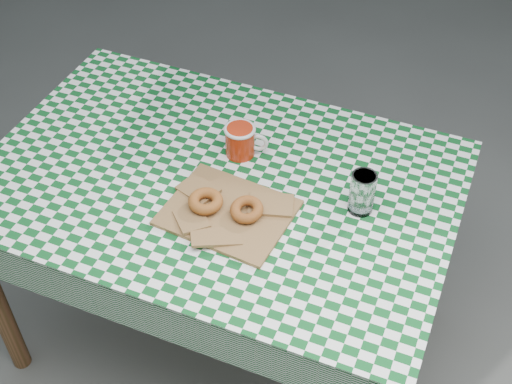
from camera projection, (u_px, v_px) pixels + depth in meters
The scene contains 8 objects.
ground at pixel (286, 306), 2.56m from camera, with size 60.00×60.00×0.00m, color #504F4B.
table at pixel (221, 265), 2.22m from camera, with size 1.32×0.88×0.75m, color brown.
tablecloth at pixel (217, 180), 1.95m from camera, with size 1.34×0.90×0.01m, color #0B4B1C.
paper_bag at pixel (228, 212), 1.85m from camera, with size 0.33×0.26×0.02m, color #936540.
bagel_front at pixel (206, 201), 1.84m from camera, with size 0.09×0.09×0.03m, color #9C4B20.
bagel_back at pixel (247, 210), 1.82m from camera, with size 0.09×0.09×0.03m, color #97551F.
coffee_mug at pixel (240, 141), 1.99m from camera, with size 0.17×0.17×0.10m, color #A2220A, non-canonical shape.
drinking_glass at pixel (362, 193), 1.82m from camera, with size 0.07×0.07×0.12m, color silver.
Camera 1 is at (0.35, -1.49, 2.10)m, focal length 48.45 mm.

